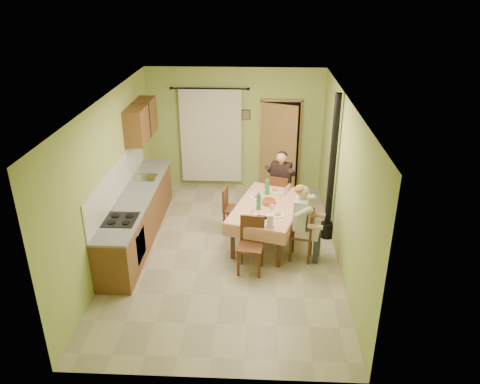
# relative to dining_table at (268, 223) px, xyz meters

# --- Properties ---
(floor) EXTENTS (4.00, 6.00, 0.01)m
(floor) POSITION_rel_dining_table_xyz_m (-0.75, -0.40, -0.38)
(floor) COLOR tan
(floor) RESTS_ON ground
(room_shell) EXTENTS (4.04, 6.04, 2.82)m
(room_shell) POSITION_rel_dining_table_xyz_m (-0.75, -0.40, 1.44)
(room_shell) COLOR #A7BF62
(room_shell) RESTS_ON ground
(kitchen_run) EXTENTS (0.64, 3.64, 1.56)m
(kitchen_run) POSITION_rel_dining_table_xyz_m (-2.46, -0.00, 0.10)
(kitchen_run) COLOR brown
(kitchen_run) RESTS_ON ground
(upper_cabinets) EXTENTS (0.35, 1.40, 0.70)m
(upper_cabinets) POSITION_rel_dining_table_xyz_m (-2.57, 1.30, 1.57)
(upper_cabinets) COLOR brown
(upper_cabinets) RESTS_ON room_shell
(curtain) EXTENTS (1.70, 0.07, 2.22)m
(curtain) POSITION_rel_dining_table_xyz_m (-1.30, 2.50, 0.88)
(curtain) COLOR black
(curtain) RESTS_ON ground
(doorway) EXTENTS (0.96, 0.36, 2.15)m
(doorway) POSITION_rel_dining_table_xyz_m (0.28, 2.49, 0.67)
(doorway) COLOR black
(doorway) RESTS_ON ground
(dining_table) EXTENTS (1.57, 2.09, 0.76)m
(dining_table) POSITION_rel_dining_table_xyz_m (0.00, 0.00, 0.00)
(dining_table) COLOR #E19579
(dining_table) RESTS_ON ground
(tableware) EXTENTS (0.64, 1.63, 0.33)m
(tableware) POSITION_rel_dining_table_xyz_m (-0.02, -0.11, 0.45)
(tableware) COLOR white
(tableware) RESTS_ON dining_table
(chair_far) EXTENTS (0.49, 0.49, 0.95)m
(chair_far) POSITION_rel_dining_table_xyz_m (0.25, 1.01, -0.09)
(chair_far) COLOR #542D17
(chair_far) RESTS_ON ground
(chair_near) EXTENTS (0.46, 0.46, 0.97)m
(chair_near) POSITION_rel_dining_table_xyz_m (-0.29, -1.02, -0.09)
(chair_near) COLOR #542D17
(chair_near) RESTS_ON ground
(chair_right) EXTENTS (0.46, 0.46, 0.94)m
(chair_right) POSITION_rel_dining_table_xyz_m (0.60, -0.58, -0.09)
(chair_right) COLOR #542D17
(chair_right) RESTS_ON ground
(chair_left) EXTENTS (0.43, 0.43, 0.93)m
(chair_left) POSITION_rel_dining_table_xyz_m (-0.67, 0.34, -0.09)
(chair_left) COLOR #542D17
(chair_left) RESTS_ON ground
(man_far) EXTENTS (0.64, 0.57, 1.39)m
(man_far) POSITION_rel_dining_table_xyz_m (0.26, 1.02, 0.50)
(man_far) COLOR black
(man_far) RESTS_ON chair_far
(man_right) EXTENTS (0.54, 0.63, 1.39)m
(man_right) POSITION_rel_dining_table_xyz_m (0.59, -0.58, 0.50)
(man_right) COLOR beige
(man_right) RESTS_ON chair_right
(stove_flue) EXTENTS (0.24, 0.24, 2.80)m
(stove_flue) POSITION_rel_dining_table_xyz_m (1.15, 0.20, 0.65)
(stove_flue) COLOR black
(stove_flue) RESTS_ON ground
(picture_back) EXTENTS (0.19, 0.03, 0.23)m
(picture_back) POSITION_rel_dining_table_xyz_m (-0.50, 2.57, 1.37)
(picture_back) COLOR black
(picture_back) RESTS_ON room_shell
(picture_right) EXTENTS (0.03, 0.31, 0.21)m
(picture_right) POSITION_rel_dining_table_xyz_m (1.22, 0.80, 1.47)
(picture_right) COLOR brown
(picture_right) RESTS_ON room_shell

